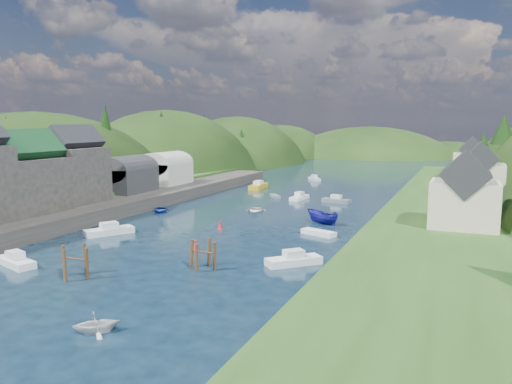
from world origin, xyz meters
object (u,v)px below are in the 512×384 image
at_px(piling_cluster_near, 75,265).
at_px(channel_buoy_near, 196,245).
at_px(piling_cluster_far, 203,257).
at_px(channel_buoy_far, 220,225).

distance_m(piling_cluster_near, channel_buoy_near, 13.67).
bearing_deg(piling_cluster_far, channel_buoy_far, 111.96).
bearing_deg(piling_cluster_near, channel_buoy_far, 83.89).
distance_m(piling_cluster_near, channel_buoy_far, 23.45).
xyz_separation_m(piling_cluster_far, channel_buoy_far, (-6.65, 16.49, -0.60)).
bearing_deg(piling_cluster_far, piling_cluster_near, -143.30).
relative_size(channel_buoy_near, channel_buoy_far, 1.00).
height_order(piling_cluster_near, channel_buoy_near, piling_cluster_near).
height_order(piling_cluster_near, channel_buoy_far, piling_cluster_near).
bearing_deg(piling_cluster_near, channel_buoy_near, 68.71).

